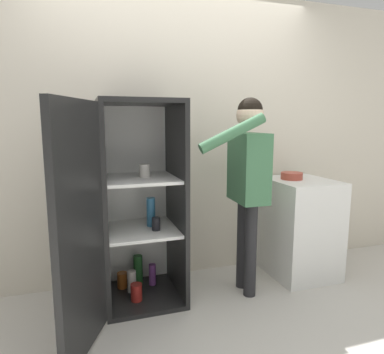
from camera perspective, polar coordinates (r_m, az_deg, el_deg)
name	(u,v)px	position (r m, az deg, el deg)	size (l,w,h in m)	color
ground_plane	(215,330)	(2.59, 3.91, -24.06)	(12.00, 12.00, 0.00)	beige
wall_back	(176,138)	(3.10, -2.62, 6.53)	(7.00, 0.06, 2.55)	beige
refrigerator	(129,208)	(2.64, -10.39, -5.14)	(0.90, 1.20, 1.58)	black
person	(248,170)	(2.78, 9.24, 1.11)	(0.61, 0.51, 1.61)	#262628
counter	(299,227)	(3.37, 17.40, -7.96)	(0.55, 0.64, 0.90)	white
bowl	(292,176)	(3.26, 16.28, 0.18)	(0.20, 0.20, 0.06)	#B24738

